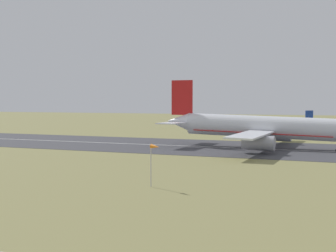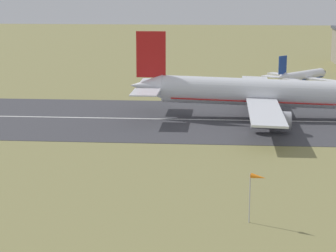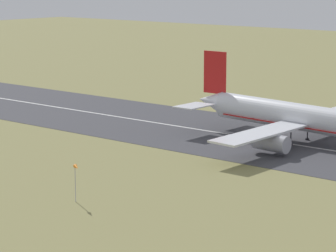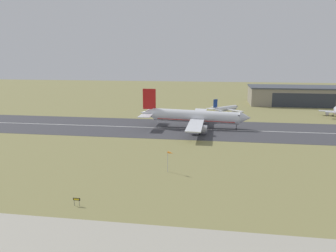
% 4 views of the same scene
% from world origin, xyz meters
% --- Properties ---
extents(runway_strip, '(498.03, 42.39, 0.06)m').
position_xyz_m(runway_strip, '(0.00, 129.19, 0.03)').
color(runway_strip, '#3D3D42').
rests_on(runway_strip, ground_plane).
extents(runway_centreline, '(448.23, 0.70, 0.01)m').
position_xyz_m(runway_centreline, '(0.00, 129.19, 0.07)').
color(runway_centreline, silver).
rests_on(runway_centreline, runway_strip).
extents(airplane_landing, '(52.03, 58.22, 18.20)m').
position_xyz_m(airplane_landing, '(34.45, 131.63, 5.43)').
color(airplane_landing, silver).
rests_on(airplane_landing, ground_plane).
extents(airplane_parked_west, '(21.56, 21.31, 9.30)m').
position_xyz_m(airplane_parked_west, '(49.50, 174.46, 3.00)').
color(airplane_parked_west, white).
rests_on(airplane_parked_west, ground_plane).
extents(windsock_pole, '(2.00, 1.49, 6.23)m').
position_xyz_m(windsock_pole, '(31.75, 69.52, 5.50)').
color(windsock_pole, '#B7B7BC').
rests_on(windsock_pole, ground_plane).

